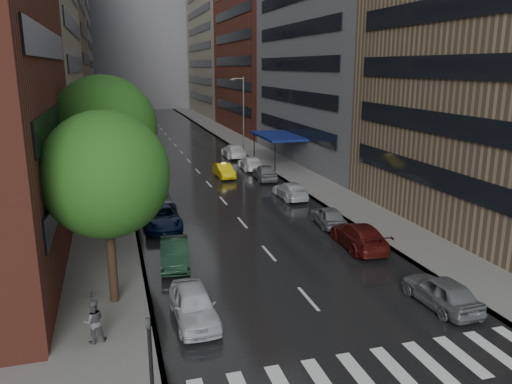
% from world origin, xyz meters
% --- Properties ---
extents(ground, '(220.00, 220.00, 0.00)m').
position_xyz_m(ground, '(0.00, 0.00, 0.00)').
color(ground, gray).
rests_on(ground, ground).
extents(road, '(14.00, 140.00, 0.01)m').
position_xyz_m(road, '(0.00, 50.00, 0.01)').
color(road, black).
rests_on(road, ground).
extents(sidewalk_left, '(4.00, 140.00, 0.15)m').
position_xyz_m(sidewalk_left, '(-9.00, 50.00, 0.07)').
color(sidewalk_left, gray).
rests_on(sidewalk_left, ground).
extents(sidewalk_right, '(4.00, 140.00, 0.15)m').
position_xyz_m(sidewalk_right, '(9.00, 50.00, 0.07)').
color(sidewalk_right, gray).
rests_on(sidewalk_right, ground).
extents(crosswalk, '(13.15, 2.80, 0.01)m').
position_xyz_m(crosswalk, '(0.20, -2.00, 0.01)').
color(crosswalk, silver).
rests_on(crosswalk, ground).
extents(buildings_left, '(8.00, 108.00, 38.00)m').
position_xyz_m(buildings_left, '(-15.00, 58.79, 15.99)').
color(buildings_left, maroon).
rests_on(buildings_left, ground).
extents(buildings_right, '(8.05, 109.10, 36.00)m').
position_xyz_m(buildings_right, '(15.00, 56.70, 15.03)').
color(buildings_right, '#937A5B').
rests_on(buildings_right, ground).
extents(building_far, '(40.00, 14.00, 32.00)m').
position_xyz_m(building_far, '(0.00, 118.00, 16.00)').
color(building_far, slate).
rests_on(building_far, ground).
extents(tree_near, '(5.48, 5.48, 8.73)m').
position_xyz_m(tree_near, '(-8.60, 6.02, 5.97)').
color(tree_near, '#382619').
rests_on(tree_near, ground).
extents(tree_mid, '(6.27, 6.27, 10.00)m').
position_xyz_m(tree_mid, '(-8.60, 15.43, 6.85)').
color(tree_mid, '#382619').
rests_on(tree_mid, ground).
extents(tree_far, '(5.43, 5.43, 8.65)m').
position_xyz_m(tree_far, '(-8.60, 30.27, 5.92)').
color(tree_far, '#382619').
rests_on(tree_far, ground).
extents(taxi, '(1.58, 4.09, 1.33)m').
position_xyz_m(taxi, '(1.94, 30.41, 0.66)').
color(taxi, yellow).
rests_on(taxi, ground).
extents(parked_cars_left, '(2.44, 29.24, 1.55)m').
position_xyz_m(parked_cars_left, '(-5.40, 16.82, 0.73)').
color(parked_cars_left, silver).
rests_on(parked_cars_left, ground).
extents(parked_cars_right, '(2.47, 43.78, 1.56)m').
position_xyz_m(parked_cars_right, '(5.40, 22.81, 0.73)').
color(parked_cars_right, slate).
rests_on(parked_cars_right, ground).
extents(ped_black_umbrella, '(0.96, 0.98, 2.09)m').
position_xyz_m(ped_black_umbrella, '(-9.38, 2.62, 1.38)').
color(ped_black_umbrella, '#4E4D52').
rests_on(ped_black_umbrella, sidewalk_left).
extents(traffic_light, '(0.18, 0.15, 3.45)m').
position_xyz_m(traffic_light, '(-7.60, -2.61, 2.23)').
color(traffic_light, black).
rests_on(traffic_light, sidewalk_left).
extents(street_lamp_left, '(1.74, 0.22, 9.00)m').
position_xyz_m(street_lamp_left, '(-7.72, 30.00, 4.89)').
color(street_lamp_left, gray).
rests_on(street_lamp_left, sidewalk_left).
extents(street_lamp_right, '(1.74, 0.22, 9.00)m').
position_xyz_m(street_lamp_right, '(7.72, 45.00, 4.89)').
color(street_lamp_right, gray).
rests_on(street_lamp_right, sidewalk_right).
extents(awning, '(4.00, 8.00, 3.12)m').
position_xyz_m(awning, '(8.98, 35.00, 3.13)').
color(awning, navy).
rests_on(awning, sidewalk_right).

